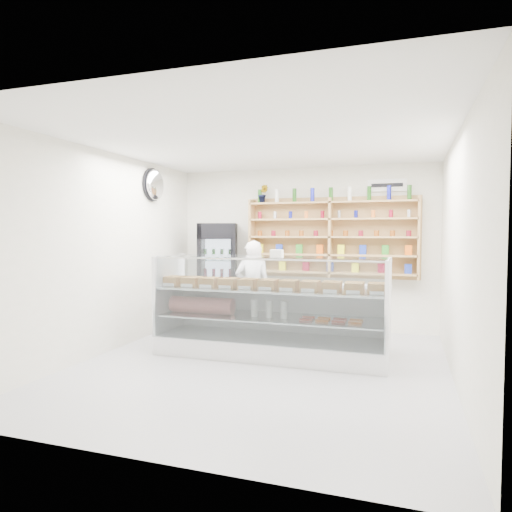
% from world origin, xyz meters
% --- Properties ---
extents(room, '(5.00, 5.00, 5.00)m').
position_xyz_m(room, '(0.00, 0.00, 1.40)').
color(room, '#9F9FA3').
rests_on(room, ground).
extents(display_counter, '(3.11, 0.93, 1.35)m').
position_xyz_m(display_counter, '(-0.02, 0.53, 0.37)').
color(display_counter, white).
rests_on(display_counter, floor).
extents(shop_worker, '(0.64, 0.50, 1.55)m').
position_xyz_m(shop_worker, '(-0.60, 1.51, 0.77)').
color(shop_worker, silver).
rests_on(shop_worker, floor).
extents(drinks_cooler, '(0.82, 0.81, 1.84)m').
position_xyz_m(drinks_cooler, '(-1.47, 2.14, 0.92)').
color(drinks_cooler, black).
rests_on(drinks_cooler, floor).
extents(wall_shelving, '(2.84, 0.28, 1.33)m').
position_xyz_m(wall_shelving, '(0.50, 2.34, 1.59)').
color(wall_shelving, tan).
rests_on(wall_shelving, back_wall).
extents(potted_plant, '(0.21, 0.18, 0.32)m').
position_xyz_m(potted_plant, '(-0.69, 2.34, 2.35)').
color(potted_plant, '#1E6626').
rests_on(potted_plant, wall_shelving).
extents(security_mirror, '(0.15, 0.50, 0.50)m').
position_xyz_m(security_mirror, '(-2.17, 1.20, 2.45)').
color(security_mirror, silver).
rests_on(security_mirror, left_wall).
extents(wall_sign, '(0.62, 0.03, 0.20)m').
position_xyz_m(wall_sign, '(1.40, 2.47, 2.45)').
color(wall_sign, white).
rests_on(wall_sign, back_wall).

